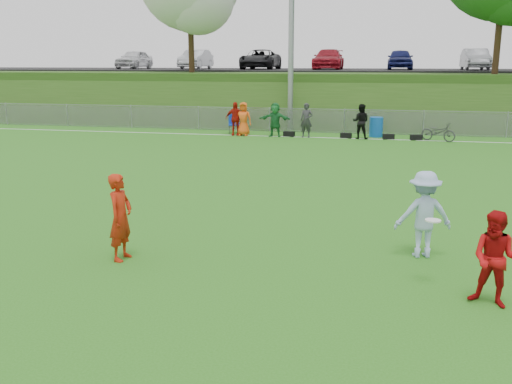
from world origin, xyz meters
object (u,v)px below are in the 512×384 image
(player_red_center, at_px, (496,259))
(frisbee, at_px, (433,220))
(player_blue, at_px, (424,214))
(player_red_left, at_px, (121,217))
(bicycle, at_px, (438,132))
(recycling_bin, at_px, (376,127))

(player_red_center, xyz_separation_m, frisbee, (-0.90, 0.64, 0.39))
(player_red_center, height_order, player_blue, player_blue)
(player_red_left, bearing_deg, player_red_center, -92.26)
(frisbee, relative_size, bicycle, 0.16)
(recycling_bin, relative_size, bicycle, 0.59)
(player_blue, relative_size, bicycle, 1.02)
(player_red_center, relative_size, recycling_bin, 1.54)
(player_red_left, bearing_deg, frisbee, -86.86)
(player_red_left, bearing_deg, recycling_bin, -8.97)
(player_blue, bearing_deg, frisbee, 78.53)
(player_blue, relative_size, recycling_bin, 1.72)
(player_red_center, bearing_deg, frisbee, 167.53)
(frisbee, bearing_deg, player_red_center, -35.44)
(player_red_left, distance_m, player_red_center, 6.64)
(bicycle, bearing_deg, frisbee, -157.75)
(frisbee, relative_size, recycling_bin, 0.27)
(recycling_bin, bearing_deg, bicycle, -18.08)
(player_red_left, xyz_separation_m, player_blue, (5.66, 1.40, 0.01))
(player_red_center, distance_m, player_blue, 2.35)
(player_red_center, bearing_deg, bicycle, 110.32)
(player_blue, height_order, frisbee, player_blue)
(player_red_left, bearing_deg, bicycle, -17.75)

